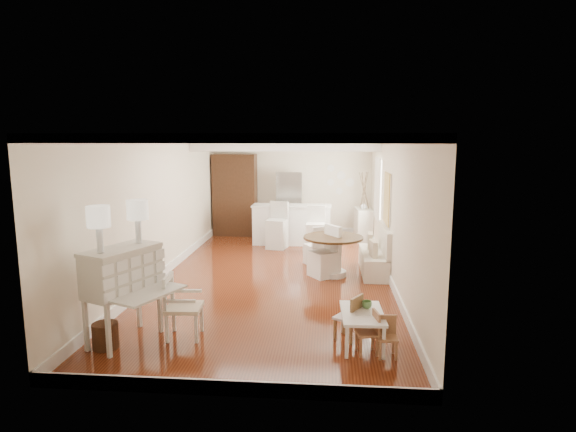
# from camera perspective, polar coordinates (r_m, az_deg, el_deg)

# --- Properties ---
(room) EXTENTS (9.00, 9.04, 2.82)m
(room) POSITION_cam_1_polar(r_m,az_deg,el_deg) (9.64, -1.17, 4.65)
(room) COLOR maroon
(room) RESTS_ON ground
(secretary_bureau) EXTENTS (1.36, 1.37, 1.32)m
(secretary_bureau) POSITION_cam_1_polar(r_m,az_deg,el_deg) (6.94, -18.92, -8.84)
(secretary_bureau) COLOR silver
(secretary_bureau) RESTS_ON ground
(gustavian_armchair) EXTENTS (0.55, 0.55, 0.89)m
(gustavian_armchair) POSITION_cam_1_polar(r_m,az_deg,el_deg) (6.93, -12.21, -10.42)
(gustavian_armchair) COLOR silver
(gustavian_armchair) RESTS_ON ground
(wicker_basket) EXTENTS (0.40, 0.40, 0.34)m
(wicker_basket) POSITION_cam_1_polar(r_m,az_deg,el_deg) (6.99, -20.82, -13.10)
(wicker_basket) COLOR #492917
(wicker_basket) RESTS_ON ground
(kids_table) EXTENTS (0.58, 0.94, 0.46)m
(kids_table) POSITION_cam_1_polar(r_m,az_deg,el_deg) (6.69, 8.75, -13.03)
(kids_table) COLOR silver
(kids_table) RESTS_ON ground
(kids_chair_a) EXTENTS (0.33, 0.33, 0.57)m
(kids_chair_a) POSITION_cam_1_polar(r_m,az_deg,el_deg) (6.44, 9.35, -13.44)
(kids_chair_a) COLOR #AB744D
(kids_chair_a) RESTS_ON ground
(kids_chair_b) EXTENTS (0.44, 0.44, 0.66)m
(kids_chair_b) POSITION_cam_1_polar(r_m,az_deg,el_deg) (6.80, 7.09, -11.75)
(kids_chair_b) COLOR olive
(kids_chair_b) RESTS_ON ground
(kids_chair_c) EXTENTS (0.27, 0.27, 0.53)m
(kids_chair_c) POSITION_cam_1_polar(r_m,az_deg,el_deg) (6.40, 11.68, -13.88)
(kids_chair_c) COLOR #A4704A
(kids_chair_c) RESTS_ON ground
(banquette) EXTENTS (0.52, 1.60, 0.98)m
(banquette) POSITION_cam_1_polar(r_m,az_deg,el_deg) (10.04, 10.14, -3.93)
(banquette) COLOR silver
(banquette) RESTS_ON ground
(dining_table) EXTENTS (1.52, 1.52, 0.81)m
(dining_table) POSITION_cam_1_polar(r_m,az_deg,el_deg) (9.72, 5.35, -4.77)
(dining_table) COLOR #442B15
(dining_table) RESTS_ON ground
(slip_chair_near) EXTENTS (0.69, 0.69, 1.02)m
(slip_chair_near) POSITION_cam_1_polar(r_m,az_deg,el_deg) (9.65, 4.30, -4.22)
(slip_chair_near) COLOR white
(slip_chair_near) RESTS_ON ground
(slip_chair_far) EXTENTS (0.58, 0.59, 0.87)m
(slip_chair_far) POSITION_cam_1_polar(r_m,az_deg,el_deg) (10.57, 3.34, -3.43)
(slip_chair_far) COLOR white
(slip_chair_far) RESTS_ON ground
(breakfast_counter) EXTENTS (2.05, 0.65, 1.03)m
(breakfast_counter) POSITION_cam_1_polar(r_m,az_deg,el_deg) (12.57, 0.45, -1.01)
(breakfast_counter) COLOR white
(breakfast_counter) RESTS_ON ground
(bar_stool_left) EXTENTS (0.55, 0.55, 1.17)m
(bar_stool_left) POSITION_cam_1_polar(r_m,az_deg,el_deg) (12.04, -1.33, -1.14)
(bar_stool_left) COLOR silver
(bar_stool_left) RESTS_ON ground
(bar_stool_right) EXTENTS (0.46, 0.46, 1.12)m
(bar_stool_right) POSITION_cam_1_polar(r_m,az_deg,el_deg) (11.71, 3.28, -1.57)
(bar_stool_right) COLOR white
(bar_stool_right) RESTS_ON ground
(pantry_cabinet) EXTENTS (1.20, 0.60, 2.30)m
(pantry_cabinet) POSITION_cam_1_polar(r_m,az_deg,el_deg) (13.76, -6.29, 2.51)
(pantry_cabinet) COLOR #381E11
(pantry_cabinet) RESTS_ON ground
(fridge) EXTENTS (0.75, 0.65, 1.80)m
(fridge) POSITION_cam_1_polar(r_m,az_deg,el_deg) (13.53, 1.63, 1.38)
(fridge) COLOR silver
(fridge) RESTS_ON ground
(sideboard) EXTENTS (0.47, 0.93, 0.86)m
(sideboard) POSITION_cam_1_polar(r_m,az_deg,el_deg) (13.19, 8.91, -1.00)
(sideboard) COLOR silver
(sideboard) RESTS_ON ground
(pencil_cup) EXTENTS (0.14, 0.14, 0.11)m
(pencil_cup) POSITION_cam_1_polar(r_m,az_deg,el_deg) (6.73, 9.34, -10.33)
(pencil_cup) COLOR #5D9456
(pencil_cup) RESTS_ON kids_table
(branch_vase) EXTENTS (0.22, 0.22, 0.18)m
(branch_vase) POSITION_cam_1_polar(r_m,az_deg,el_deg) (13.09, 8.95, 1.22)
(branch_vase) COLOR white
(branch_vase) RESTS_ON sideboard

